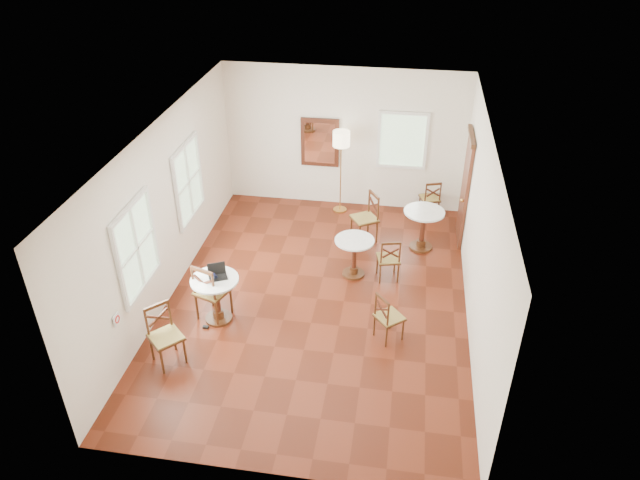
{
  "coord_description": "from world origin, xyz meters",
  "views": [
    {
      "loc": [
        1.29,
        -7.91,
        6.19
      ],
      "look_at": [
        0.0,
        0.3,
        1.0
      ],
      "focal_mm": 33.13,
      "sensor_mm": 36.0,
      "label": 1
    }
  ],
  "objects_px": {
    "chair_mid_b": "(388,317)",
    "chair_back_a": "(430,198)",
    "chair_mid_a": "(389,259)",
    "floor_lamp": "(341,144)",
    "water_glass": "(213,279)",
    "cafe_table_back": "(423,225)",
    "navy_mug": "(213,277)",
    "cafe_table_near": "(216,295)",
    "chair_back_b": "(366,218)",
    "chair_near_a": "(211,291)",
    "cafe_table_mid": "(354,253)",
    "laptop": "(217,274)",
    "mouse": "(214,276)",
    "power_adapter": "(206,327)",
    "chair_near_b": "(165,336)"
  },
  "relations": [
    {
      "from": "chair_mid_b",
      "to": "chair_back_a",
      "type": "xyz_separation_m",
      "value": [
        0.64,
        4.03,
        -0.01
      ]
    },
    {
      "from": "chair_mid_a",
      "to": "floor_lamp",
      "type": "xyz_separation_m",
      "value": [
        -1.16,
        2.36,
        1.1
      ]
    },
    {
      "from": "chair_mid_b",
      "to": "water_glass",
      "type": "bearing_deg",
      "value": 50.58
    },
    {
      "from": "cafe_table_back",
      "to": "navy_mug",
      "type": "bearing_deg",
      "value": -140.34
    },
    {
      "from": "cafe_table_near",
      "to": "navy_mug",
      "type": "xyz_separation_m",
      "value": [
        -0.02,
        0.0,
        0.35
      ]
    },
    {
      "from": "chair_mid_a",
      "to": "navy_mug",
      "type": "height_order",
      "value": "navy_mug"
    },
    {
      "from": "water_glass",
      "to": "chair_back_b",
      "type": "bearing_deg",
      "value": 53.6
    },
    {
      "from": "chair_near_a",
      "to": "chair_back_a",
      "type": "xyz_separation_m",
      "value": [
        3.46,
        3.95,
        -0.11
      ]
    },
    {
      "from": "cafe_table_mid",
      "to": "cafe_table_back",
      "type": "xyz_separation_m",
      "value": [
        1.19,
        1.1,
        0.04
      ]
    },
    {
      "from": "chair_near_a",
      "to": "water_glass",
      "type": "xyz_separation_m",
      "value": [
        0.09,
        -0.11,
        0.33
      ]
    },
    {
      "from": "laptop",
      "to": "navy_mug",
      "type": "relative_size",
      "value": 3.33
    },
    {
      "from": "cafe_table_mid",
      "to": "floor_lamp",
      "type": "xyz_separation_m",
      "value": [
        -0.54,
        2.33,
        1.06
      ]
    },
    {
      "from": "chair_back_b",
      "to": "mouse",
      "type": "xyz_separation_m",
      "value": [
        -2.15,
        -2.77,
        0.33
      ]
    },
    {
      "from": "chair_mid_b",
      "to": "navy_mug",
      "type": "relative_size",
      "value": 7.83
    },
    {
      "from": "cafe_table_back",
      "to": "floor_lamp",
      "type": "relative_size",
      "value": 0.45
    },
    {
      "from": "chair_mid_b",
      "to": "power_adapter",
      "type": "relative_size",
      "value": 9.17
    },
    {
      "from": "mouse",
      "to": "power_adapter",
      "type": "bearing_deg",
      "value": -116.14
    },
    {
      "from": "cafe_table_back",
      "to": "laptop",
      "type": "relative_size",
      "value": 2.28
    },
    {
      "from": "cafe_table_near",
      "to": "chair_near_a",
      "type": "distance_m",
      "value": 0.11
    },
    {
      "from": "laptop",
      "to": "navy_mug",
      "type": "height_order",
      "value": "laptop"
    },
    {
      "from": "power_adapter",
      "to": "chair_back_a",
      "type": "bearing_deg",
      "value": 50.44
    },
    {
      "from": "laptop",
      "to": "power_adapter",
      "type": "distance_m",
      "value": 0.91
    },
    {
      "from": "cafe_table_near",
      "to": "chair_back_b",
      "type": "bearing_deg",
      "value": 53.05
    },
    {
      "from": "chair_mid_b",
      "to": "chair_near_b",
      "type": "bearing_deg",
      "value": 67.37
    },
    {
      "from": "cafe_table_mid",
      "to": "power_adapter",
      "type": "height_order",
      "value": "cafe_table_mid"
    },
    {
      "from": "chair_back_a",
      "to": "chair_near_a",
      "type": "bearing_deg",
      "value": 30.95
    },
    {
      "from": "chair_mid_b",
      "to": "laptop",
      "type": "xyz_separation_m",
      "value": [
        -2.7,
        0.11,
        0.44
      ]
    },
    {
      "from": "power_adapter",
      "to": "chair_mid_b",
      "type": "bearing_deg",
      "value": 4.34
    },
    {
      "from": "laptop",
      "to": "mouse",
      "type": "xyz_separation_m",
      "value": [
        -0.05,
        -0.03,
        -0.03
      ]
    },
    {
      "from": "chair_near_a",
      "to": "chair_near_b",
      "type": "bearing_deg",
      "value": 91.01
    },
    {
      "from": "chair_back_a",
      "to": "cafe_table_back",
      "type": "bearing_deg",
      "value": 65.85
    },
    {
      "from": "chair_near_a",
      "to": "power_adapter",
      "type": "distance_m",
      "value": 0.59
    },
    {
      "from": "cafe_table_back",
      "to": "chair_back_a",
      "type": "relative_size",
      "value": 0.98
    },
    {
      "from": "floor_lamp",
      "to": "navy_mug",
      "type": "height_order",
      "value": "floor_lamp"
    },
    {
      "from": "cafe_table_back",
      "to": "chair_near_a",
      "type": "height_order",
      "value": "chair_near_a"
    },
    {
      "from": "chair_mid_b",
      "to": "water_glass",
      "type": "distance_m",
      "value": 2.77
    },
    {
      "from": "navy_mug",
      "to": "water_glass",
      "type": "xyz_separation_m",
      "value": [
        0.01,
        -0.07,
        0.01
      ]
    },
    {
      "from": "chair_mid_b",
      "to": "chair_back_b",
      "type": "relative_size",
      "value": 0.85
    },
    {
      "from": "chair_near_b",
      "to": "navy_mug",
      "type": "xyz_separation_m",
      "value": [
        0.43,
        1.03,
        0.37
      ]
    },
    {
      "from": "chair_near_a",
      "to": "chair_mid_a",
      "type": "xyz_separation_m",
      "value": [
        2.74,
        1.52,
        -0.1
      ]
    },
    {
      "from": "floor_lamp",
      "to": "power_adapter",
      "type": "bearing_deg",
      "value": -111.27
    },
    {
      "from": "cafe_table_mid",
      "to": "mouse",
      "type": "distance_m",
      "value": 2.59
    },
    {
      "from": "power_adapter",
      "to": "chair_near_a",
      "type": "bearing_deg",
      "value": 80.52
    },
    {
      "from": "cafe_table_near",
      "to": "water_glass",
      "type": "distance_m",
      "value": 0.36
    },
    {
      "from": "cafe_table_near",
      "to": "cafe_table_back",
      "type": "bearing_deg",
      "value": 39.83
    },
    {
      "from": "cafe_table_mid",
      "to": "navy_mug",
      "type": "bearing_deg",
      "value": -142.12
    },
    {
      "from": "chair_back_a",
      "to": "laptop",
      "type": "distance_m",
      "value": 5.17
    },
    {
      "from": "chair_mid_b",
      "to": "navy_mug",
      "type": "xyz_separation_m",
      "value": [
        -2.75,
        0.04,
        0.43
      ]
    },
    {
      "from": "chair_mid_a",
      "to": "floor_lamp",
      "type": "height_order",
      "value": "floor_lamp"
    },
    {
      "from": "chair_mid_a",
      "to": "chair_back_a",
      "type": "height_order",
      "value": "chair_mid_a"
    }
  ]
}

